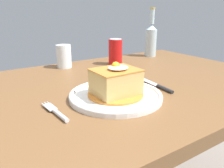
{
  "coord_description": "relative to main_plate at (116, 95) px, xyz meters",
  "views": [
    {
      "loc": [
        -0.36,
        -0.66,
        1.01
      ],
      "look_at": [
        0.01,
        -0.1,
        0.79
      ],
      "focal_mm": 36.65,
      "sensor_mm": 36.0,
      "label": 1
    }
  ],
  "objects": [
    {
      "name": "dining_table",
      "position": [
        -0.01,
        0.12,
        -0.11
      ],
      "size": [
        1.49,
        0.83,
        0.75
      ],
      "color": "brown",
      "rests_on": "ground_plane"
    },
    {
      "name": "main_plate",
      "position": [
        0.0,
        0.0,
        0.0
      ],
      "size": [
        0.29,
        0.29,
        0.02
      ],
      "color": "white",
      "rests_on": "dining_table"
    },
    {
      "name": "sandwich_meal",
      "position": [
        0.0,
        -0.0,
        0.04
      ],
      "size": [
        0.17,
        0.17,
        0.1
      ],
      "color": "orange",
      "rests_on": "main_plate"
    },
    {
      "name": "fork",
      "position": [
        -0.19,
        -0.01,
        -0.0
      ],
      "size": [
        0.03,
        0.14,
        0.01
      ],
      "color": "silver",
      "rests_on": "dining_table"
    },
    {
      "name": "knife",
      "position": [
        0.18,
        -0.01,
        -0.0
      ],
      "size": [
        0.03,
        0.17,
        0.01
      ],
      "color": "#262628",
      "rests_on": "dining_table"
    },
    {
      "name": "soda_can",
      "position": [
        0.25,
        0.37,
        0.05
      ],
      "size": [
        0.07,
        0.07,
        0.12
      ],
      "color": "red",
      "rests_on": "dining_table"
    },
    {
      "name": "beer_bottle_clear",
      "position": [
        0.53,
        0.42,
        0.09
      ],
      "size": [
        0.06,
        0.06,
        0.27
      ],
      "color": "#ADC6CC",
      "rests_on": "dining_table"
    },
    {
      "name": "drinking_glass",
      "position": [
        0.01,
        0.45,
        0.04
      ],
      "size": [
        0.07,
        0.07,
        0.1
      ],
      "color": "gold",
      "rests_on": "dining_table"
    }
  ]
}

